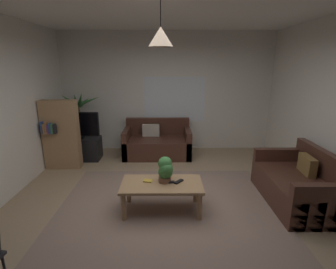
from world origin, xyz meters
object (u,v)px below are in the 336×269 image
at_px(potted_palm_corner, 80,126).
at_px(pendant_lamp, 161,37).
at_px(couch_under_window, 157,144).
at_px(book_on_table_0, 148,181).
at_px(tv, 77,125).
at_px(tv_stand, 80,149).
at_px(couch_right_side, 299,186).
at_px(remote_on_table_1, 179,182).
at_px(coffee_table, 162,187).
at_px(remote_on_table_0, 169,182).
at_px(potted_plant_on_table, 165,169).
at_px(bookshelf_corner, 61,135).

relative_size(potted_palm_corner, pendant_lamp, 2.89).
relative_size(couch_under_window, book_on_table_0, 12.28).
xyz_separation_m(potted_palm_corner, pendant_lamp, (1.94, -2.49, 1.72)).
height_order(couch_under_window, tv, tv).
distance_m(couch_under_window, tv_stand, 1.74).
distance_m(couch_right_side, remote_on_table_1, 1.87).
distance_m(coffee_table, pendant_lamp, 2.03).
xyz_separation_m(couch_right_side, book_on_table_0, (-2.30, -0.16, 0.17)).
bearing_deg(pendant_lamp, remote_on_table_0, 0.05).
distance_m(couch_right_side, tv_stand, 4.37).
height_order(potted_plant_on_table, tv_stand, potted_plant_on_table).
bearing_deg(book_on_table_0, couch_under_window, 88.44).
distance_m(coffee_table, remote_on_table_0, 0.13).
distance_m(potted_plant_on_table, tv_stand, 2.82).
height_order(coffee_table, remote_on_table_0, remote_on_table_0).
bearing_deg(remote_on_table_0, couch_under_window, -3.21).
bearing_deg(potted_palm_corner, coffee_table, -51.99).
bearing_deg(couch_right_side, remote_on_table_0, -83.76).
bearing_deg(remote_on_table_1, potted_plant_on_table, -143.53).
bearing_deg(pendant_lamp, couch_under_window, 93.41).
relative_size(couch_right_side, remote_on_table_1, 9.27).
bearing_deg(couch_under_window, bookshelf_corner, -159.23).
relative_size(remote_on_table_1, tv, 0.17).
bearing_deg(book_on_table_0, bookshelf_corner, 139.89).
xyz_separation_m(potted_plant_on_table, bookshelf_corner, (-2.10, 1.56, 0.08)).
bearing_deg(tv, remote_on_table_1, -44.08).
distance_m(book_on_table_0, potted_palm_corner, 3.00).
relative_size(coffee_table, tv, 1.23).
relative_size(couch_right_side, remote_on_table_0, 9.27).
height_order(couch_under_window, pendant_lamp, pendant_lamp).
bearing_deg(tv, couch_right_side, -24.94).
distance_m(coffee_table, bookshelf_corner, 2.62).
bearing_deg(coffee_table, couch_under_window, 93.41).
height_order(tv, bookshelf_corner, bookshelf_corner).
bearing_deg(bookshelf_corner, tv, 67.58).
relative_size(couch_under_window, coffee_table, 1.32).
distance_m(couch_under_window, pendant_lamp, 3.15).
distance_m(book_on_table_0, potted_plant_on_table, 0.31).
distance_m(coffee_table, tv_stand, 2.79).
distance_m(book_on_table_0, tv_stand, 2.63).
xyz_separation_m(tv, pendant_lamp, (1.86, -2.06, 1.60)).
relative_size(tv, bookshelf_corner, 0.67).
distance_m(remote_on_table_1, tv_stand, 2.95).
distance_m(remote_on_table_1, pendant_lamp, 1.96).
height_order(book_on_table_0, bookshelf_corner, bookshelf_corner).
relative_size(couch_under_window, bookshelf_corner, 1.09).
relative_size(couch_right_side, tv_stand, 1.65).
distance_m(couch_under_window, tv, 1.82).
relative_size(couch_under_window, tv, 1.62).
height_order(potted_plant_on_table, pendant_lamp, pendant_lamp).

